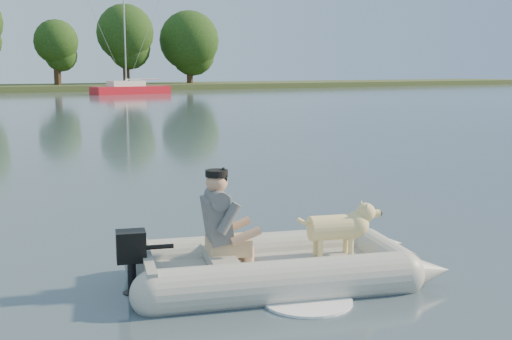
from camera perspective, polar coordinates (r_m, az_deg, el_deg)
water at (r=7.69m, az=5.97°, el=-7.93°), size 160.00×160.00×0.00m
dinghy at (r=6.78m, az=2.24°, el=-5.37°), size 5.32×4.58×1.30m
man at (r=6.64m, az=-3.32°, el=-4.13°), size 0.82×0.75×1.01m
dog at (r=7.03m, az=6.90°, el=-5.47°), size 0.93×0.54×0.58m
outboard_motor at (r=6.60m, az=-11.00°, el=-8.28°), size 0.45×0.37×0.74m
sailboat at (r=58.19m, az=-11.12°, el=7.05°), size 7.12×2.85×9.53m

